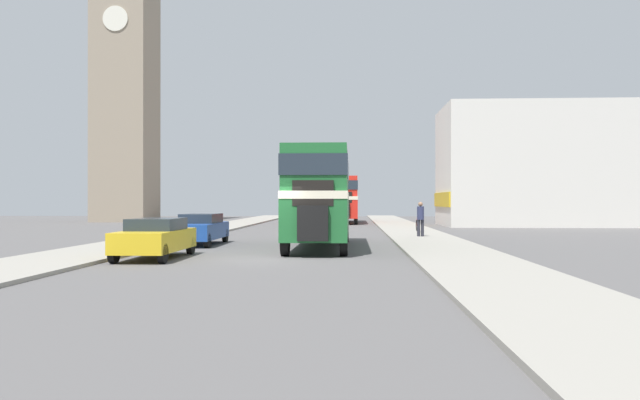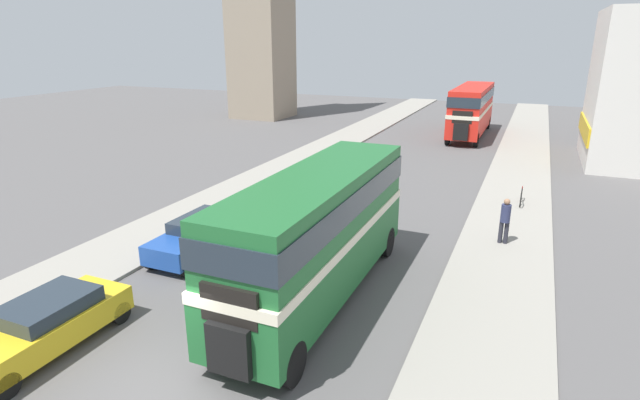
% 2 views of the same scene
% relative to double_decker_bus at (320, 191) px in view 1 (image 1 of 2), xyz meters
% --- Properties ---
extents(ground_plane, '(120.00, 120.00, 0.00)m').
position_rel_double_decker_bus_xyz_m(ground_plane, '(-1.65, -5.31, -2.42)').
color(ground_plane, '#565454').
extents(sidewalk_right, '(3.50, 120.00, 0.12)m').
position_rel_double_decker_bus_xyz_m(sidewalk_right, '(5.10, -5.31, -2.36)').
color(sidewalk_right, gray).
rests_on(sidewalk_right, ground_plane).
extents(sidewalk_left, '(3.50, 120.00, 0.12)m').
position_rel_double_decker_bus_xyz_m(sidewalk_left, '(-8.40, -5.31, -2.36)').
color(sidewalk_left, gray).
rests_on(sidewalk_left, ground_plane).
extents(double_decker_bus, '(2.43, 10.11, 4.04)m').
position_rel_double_decker_bus_xyz_m(double_decker_bus, '(0.00, 0.00, 0.00)').
color(double_decker_bus, '#1E602D').
rests_on(double_decker_bus, ground_plane).
extents(bus_distant, '(2.42, 10.87, 4.10)m').
position_rel_double_decker_bus_xyz_m(bus_distant, '(0.66, 30.16, 0.03)').
color(bus_distant, red).
rests_on(bus_distant, ground_plane).
extents(car_parked_near, '(1.78, 4.36, 1.39)m').
position_rel_double_decker_bus_xyz_m(car_parked_near, '(-5.44, -5.29, -1.69)').
color(car_parked_near, gold).
rests_on(car_parked_near, ground_plane).
extents(car_parked_mid, '(1.71, 4.64, 1.41)m').
position_rel_double_decker_bus_xyz_m(car_parked_mid, '(-5.52, 1.46, -1.68)').
color(car_parked_mid, '#1E479E').
rests_on(car_parked_mid, ground_plane).
extents(pedestrian_walking, '(0.37, 0.37, 1.83)m').
position_rel_double_decker_bus_xyz_m(pedestrian_walking, '(5.00, 6.66, -1.27)').
color(pedestrian_walking, '#282833').
rests_on(pedestrian_walking, sidewalk_right).
extents(bicycle_on_pavement, '(0.05, 1.76, 0.78)m').
position_rel_double_decker_bus_xyz_m(bicycle_on_pavement, '(5.44, 12.20, -1.94)').
color(bicycle_on_pavement, black).
rests_on(bicycle_on_pavement, sidewalk_right).
extents(church_tower, '(5.51, 5.51, 36.39)m').
position_rel_double_decker_bus_xyz_m(church_tower, '(-20.58, 32.86, 16.19)').
color(church_tower, gray).
rests_on(church_tower, ground_plane).
extents(shop_building_block, '(15.30, 8.69, 9.59)m').
position_rel_double_decker_bus_xyz_m(shop_building_block, '(16.33, 24.45, 2.37)').
color(shop_building_block, silver).
rests_on(shop_building_block, ground_plane).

